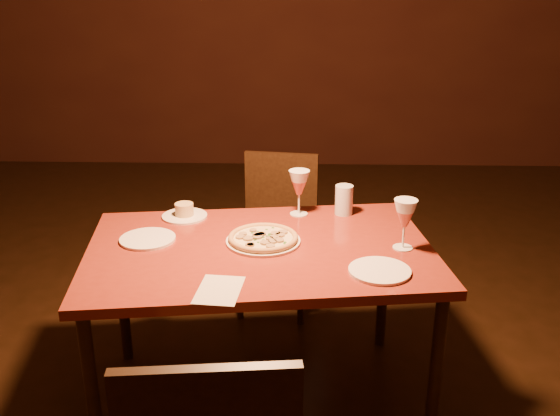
{
  "coord_description": "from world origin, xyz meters",
  "views": [
    {
      "loc": [
        -0.09,
        -2.22,
        1.71
      ],
      "look_at": [
        -0.15,
        0.03,
        0.86
      ],
      "focal_mm": 40.0,
      "sensor_mm": 36.0,
      "label": 1
    }
  ],
  "objects": [
    {
      "name": "water_tumbler",
      "position": [
        0.12,
        0.35,
        0.78
      ],
      "size": [
        0.08,
        0.08,
        0.13
      ],
      "primitive_type": "cylinder",
      "color": "silver",
      "rests_on": "dining_table"
    },
    {
      "name": "menu_card",
      "position": [
        -0.34,
        -0.37,
        0.72
      ],
      "size": [
        0.16,
        0.22,
        0.0
      ],
      "primitive_type": "cube",
      "rotation": [
        0.0,
        0.0,
        -0.09
      ],
      "color": "beige",
      "rests_on": "dining_table"
    },
    {
      "name": "wine_glass_right",
      "position": [
        0.32,
        -0.01,
        0.81
      ],
      "size": [
        0.09,
        0.09,
        0.2
      ],
      "primitive_type": null,
      "color": "#CC6255",
      "rests_on": "dining_table"
    },
    {
      "name": "side_plate_near",
      "position": [
        0.21,
        -0.22,
        0.72
      ],
      "size": [
        0.22,
        0.22,
        0.01
      ],
      "primitive_type": "cylinder",
      "color": "white",
      "rests_on": "dining_table"
    },
    {
      "name": "dining_table",
      "position": [
        -0.23,
        -0.02,
        0.65
      ],
      "size": [
        1.43,
        1.02,
        0.71
      ],
      "rotation": [
        0.0,
        0.0,
        0.13
      ],
      "color": "maroon",
      "rests_on": "floor"
    },
    {
      "name": "pizza_plate",
      "position": [
        -0.22,
        0.03,
        0.73
      ],
      "size": [
        0.29,
        0.29,
        0.03
      ],
      "color": "white",
      "rests_on": "dining_table"
    },
    {
      "name": "chair_far",
      "position": [
        -0.19,
        0.85,
        0.46
      ],
      "size": [
        0.45,
        0.45,
        0.82
      ],
      "rotation": [
        0.0,
        0.0,
        -0.14
      ],
      "color": "black",
      "rests_on": "floor"
    },
    {
      "name": "side_plate_left",
      "position": [
        -0.68,
        0.03,
        0.72
      ],
      "size": [
        0.22,
        0.22,
        0.01
      ],
      "primitive_type": "cylinder",
      "color": "white",
      "rests_on": "dining_table"
    },
    {
      "name": "wine_glass_far",
      "position": [
        -0.08,
        0.34,
        0.81
      ],
      "size": [
        0.09,
        0.09,
        0.2
      ],
      "primitive_type": null,
      "color": "#CC6255",
      "rests_on": "dining_table"
    },
    {
      "name": "floor",
      "position": [
        0.0,
        0.0,
        0.0
      ],
      "size": [
        7.0,
        7.0,
        0.0
      ],
      "primitive_type": "plane",
      "color": "black",
      "rests_on": "ground"
    },
    {
      "name": "ramekin_saucer",
      "position": [
        -0.58,
        0.29,
        0.73
      ],
      "size": [
        0.2,
        0.2,
        0.06
      ],
      "color": "white",
      "rests_on": "dining_table"
    }
  ]
}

